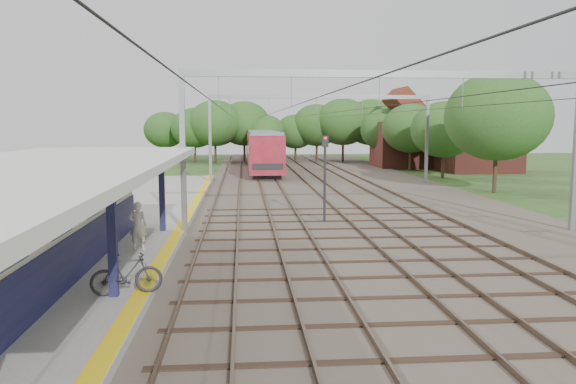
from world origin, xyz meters
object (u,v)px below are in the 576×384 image
bicycle (126,274)px  signal_post (325,169)px  train (260,146)px  person (138,226)px

bicycle → signal_post: (6.95, 11.80, 1.73)m
train → signal_post: signal_post is taller
signal_post → bicycle: bearing=-124.8°
train → signal_post: bearing=-87.2°
bicycle → train: (5.10, 50.00, 1.30)m
person → train: size_ratio=0.05×
person → bicycle: (0.66, -5.32, -0.31)m
person → train: train is taller
person → bicycle: size_ratio=0.93×
person → train: bearing=-95.5°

